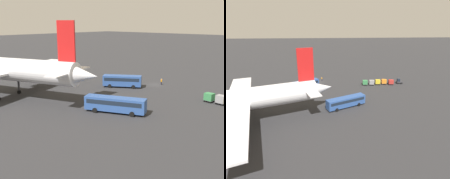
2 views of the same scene
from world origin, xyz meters
The scene contains 11 objects.
ground_plane centered at (0.00, 0.00, 0.00)m, with size 600.00×600.00×0.00m, color #2D2D30.
airplane centered at (19.66, 35.18, 6.71)m, with size 49.03×42.37×17.84m.
shuttle_bus_near centered at (5.06, 8.65, 1.94)m, with size 10.26×7.91×3.23m.
shuttle_bus_far centered at (-8.19, 26.44, 1.89)m, with size 12.22×7.17×3.14m.
baggage_tug centered at (-33.56, 5.89, 0.94)m, with size 2.51×1.82×2.10m.
worker_person centered at (-1.26, -1.15, 0.87)m, with size 0.38×0.38×1.74m.
cargo_cart_red centered at (-29.58, 7.06, 1.19)m, with size 2.21×1.95×2.06m.
cargo_cart_orange centered at (-26.88, 6.24, 1.19)m, with size 2.21×1.95×2.06m.
cargo_cart_yellow centered at (-24.18, 6.43, 1.19)m, with size 2.21×1.95×2.06m.
cargo_cart_grey centered at (-21.48, 6.84, 1.19)m, with size 2.21×1.95×2.06m.
cargo_cart_green centered at (-18.78, 6.70, 1.19)m, with size 2.21×1.95×2.06m.
Camera 2 is at (-1.32, 73.38, 22.79)m, focal length 28.00 mm.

